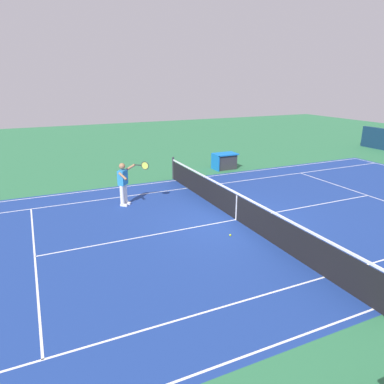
{
  "coord_description": "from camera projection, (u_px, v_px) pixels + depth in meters",
  "views": [
    {
      "loc": [
        6.13,
        9.67,
        4.59
      ],
      "look_at": [
        1.25,
        -0.93,
        0.9
      ],
      "focal_mm": 33.17,
      "sensor_mm": 36.0,
      "label": 1
    }
  ],
  "objects": [
    {
      "name": "ground_plane",
      "position": [
        236.0,
        220.0,
        12.21
      ],
      "size": [
        60.0,
        60.0,
        0.0
      ],
      "primitive_type": "plane",
      "color": "#2D7247"
    },
    {
      "name": "tennis_player_near",
      "position": [
        124.0,
        182.0,
        13.36
      ],
      "size": [
        1.14,
        0.75,
        1.7
      ],
      "color": "white",
      "rests_on": "ground_plane"
    },
    {
      "name": "equipment_cart_tarped",
      "position": [
        224.0,
        161.0,
        19.05
      ],
      "size": [
        1.25,
        0.84,
        0.85
      ],
      "color": "#2D2D33",
      "rests_on": "ground_plane"
    },
    {
      "name": "court_slab",
      "position": [
        236.0,
        220.0,
        12.21
      ],
      "size": [
        24.2,
        11.4,
        0.0
      ],
      "primitive_type": "cube",
      "color": "navy",
      "rests_on": "ground_plane"
    },
    {
      "name": "tennis_ball",
      "position": [
        230.0,
        235.0,
        10.92
      ],
      "size": [
        0.07,
        0.07,
        0.07
      ],
      "primitive_type": "sphere",
      "color": "#CCE01E",
      "rests_on": "ground_plane"
    },
    {
      "name": "tennis_net",
      "position": [
        237.0,
        206.0,
        12.06
      ],
      "size": [
        0.1,
        11.7,
        1.08
      ],
      "color": "#2D2D33",
      "rests_on": "ground_plane"
    },
    {
      "name": "court_line_markings",
      "position": [
        236.0,
        220.0,
        12.2
      ],
      "size": [
        23.85,
        11.05,
        0.01
      ],
      "color": "white",
      "rests_on": "ground_plane"
    }
  ]
}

